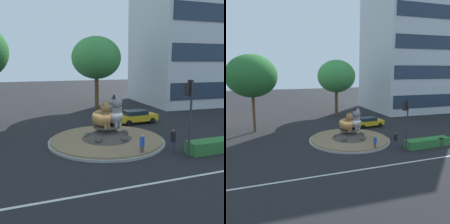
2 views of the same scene
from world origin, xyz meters
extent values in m
plane|color=black|center=(0.00, 0.00, 0.00)|extent=(160.00, 160.00, 0.00)
cube|color=silver|center=(0.00, -8.14, 0.00)|extent=(112.00, 0.20, 0.01)
cylinder|color=gray|center=(0.00, 0.00, 0.09)|extent=(9.59, 9.59, 0.18)
cylinder|color=#846B4C|center=(0.00, 0.00, 0.24)|extent=(9.21, 9.21, 0.13)
cone|color=#423D38|center=(0.00, 0.00, 0.84)|extent=(4.14, 4.14, 1.08)
cylinder|color=#423D38|center=(0.00, 0.00, 1.32)|extent=(2.28, 2.28, 0.12)
ellipsoid|color=#423D38|center=(1.59, 0.01, 0.59)|extent=(0.71, 0.67, 0.57)
ellipsoid|color=#423D38|center=(0.25, 1.69, 0.70)|extent=(0.98, 0.94, 0.78)
ellipsoid|color=#423D38|center=(-1.45, 0.50, 0.55)|extent=(0.60, 0.65, 0.48)
ellipsoid|color=#423D38|center=(-1.05, -1.21, 0.56)|extent=(0.64, 0.59, 0.51)
ellipsoid|color=#423D38|center=(0.94, -1.57, 0.52)|extent=(0.52, 0.39, 0.42)
ellipsoid|color=#9E703D|center=(-0.52, -0.19, 2.08)|extent=(1.89, 2.25, 1.40)
cylinder|color=#9E703D|center=(-0.36, -0.54, 2.24)|extent=(1.20, 1.20, 0.87)
sphere|color=#9E703D|center=(-0.31, -0.67, 3.00)|extent=(0.77, 0.77, 0.77)
torus|color=#9E703D|center=(-0.55, 0.66, 1.52)|extent=(1.13, 1.13, 0.17)
cone|color=#9E703D|center=(-0.11, -0.58, 3.44)|extent=(0.41, 0.41, 0.31)
cone|color=#9E703D|center=(-0.50, -0.75, 3.44)|extent=(0.41, 0.41, 0.31)
cylinder|color=#9E703D|center=(-0.09, -0.76, 1.56)|extent=(0.24, 0.24, 0.35)
cylinder|color=#9E703D|center=(-0.38, -0.89, 1.56)|extent=(0.24, 0.24, 0.35)
ellipsoid|color=gray|center=(0.52, 0.16, 2.22)|extent=(2.06, 2.63, 1.68)
cylinder|color=gray|center=(0.65, -0.28, 2.41)|extent=(1.35, 1.35, 1.05)
sphere|color=gray|center=(0.69, -0.44, 3.33)|extent=(0.92, 0.92, 0.92)
torus|color=gray|center=(0.62, 1.17, 1.55)|extent=(1.28, 1.28, 0.21)
cone|color=gray|center=(0.94, -0.37, 3.86)|extent=(0.47, 0.47, 0.38)
cone|color=black|center=(0.45, -0.51, 3.86)|extent=(0.47, 0.47, 0.38)
cylinder|color=gray|center=(0.94, -0.59, 1.59)|extent=(0.29, 0.29, 0.42)
cylinder|color=gray|center=(0.57, -0.70, 1.59)|extent=(0.29, 0.29, 0.42)
cylinder|color=#2D2D33|center=(3.82, -5.84, 2.69)|extent=(0.14, 0.14, 5.37)
cube|color=black|center=(3.85, -5.62, 4.85)|extent=(0.35, 0.28, 1.05)
sphere|color=#360606|center=(3.86, -5.54, 5.16)|extent=(0.18, 0.18, 0.18)
sphere|color=#392706|center=(3.86, -5.54, 4.85)|extent=(0.18, 0.18, 0.18)
sphere|color=green|center=(3.86, -5.54, 4.53)|extent=(0.18, 0.18, 0.18)
cube|color=black|center=(3.38, -5.78, 4.79)|extent=(0.24, 0.31, 0.80)
cube|color=silver|center=(20.13, 17.49, 13.17)|extent=(15.89, 15.11, 26.33)
cube|color=#233347|center=(19.86, 10.16, 2.63)|extent=(14.44, 0.62, 2.39)
cube|color=#233347|center=(19.86, 10.16, 7.90)|extent=(14.44, 0.62, 2.39)
cube|color=#233347|center=(19.86, 10.16, 13.17)|extent=(14.44, 0.62, 2.39)
cube|color=#2D7033|center=(7.20, -5.04, 0.45)|extent=(5.42, 1.20, 0.90)
cylinder|color=brown|center=(3.77, 15.40, 2.24)|extent=(0.56, 0.56, 4.48)
ellipsoid|color=#3D8E42|center=(3.77, 15.40, 7.21)|extent=(6.83, 6.83, 5.80)
cylinder|color=#33384C|center=(3.67, -4.16, 0.41)|extent=(0.29, 0.29, 0.81)
cylinder|color=black|center=(3.67, -4.16, 1.17)|extent=(0.39, 0.39, 0.71)
sphere|color=brown|center=(3.67, -4.16, 1.64)|extent=(0.23, 0.23, 0.23)
cylinder|color=brown|center=(1.19, -4.14, 0.37)|extent=(0.26, 0.26, 0.74)
cylinder|color=#284CB2|center=(1.19, -4.14, 1.06)|extent=(0.35, 0.35, 0.64)
sphere|color=tan|center=(1.19, -4.14, 1.48)|extent=(0.21, 0.21, 0.21)
cube|color=gold|center=(5.34, 5.39, 0.65)|extent=(4.42, 1.99, 0.66)
cube|color=#19232D|center=(5.12, 5.38, 1.21)|extent=(2.51, 1.67, 0.46)
cylinder|color=black|center=(6.71, 6.34, 0.32)|extent=(0.65, 0.26, 0.64)
cylinder|color=black|center=(6.81, 4.60, 0.32)|extent=(0.65, 0.26, 0.64)
cylinder|color=black|center=(3.86, 6.18, 0.32)|extent=(0.65, 0.26, 0.64)
cylinder|color=black|center=(3.96, 4.44, 0.32)|extent=(0.65, 0.26, 0.64)
camera|label=1|loc=(-6.73, -19.81, 6.40)|focal=41.87mm
camera|label=2|loc=(-10.46, -25.21, 8.31)|focal=37.96mm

